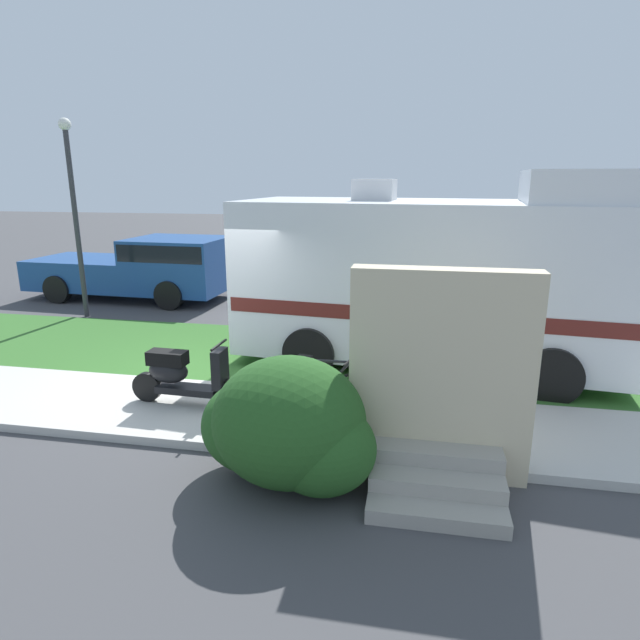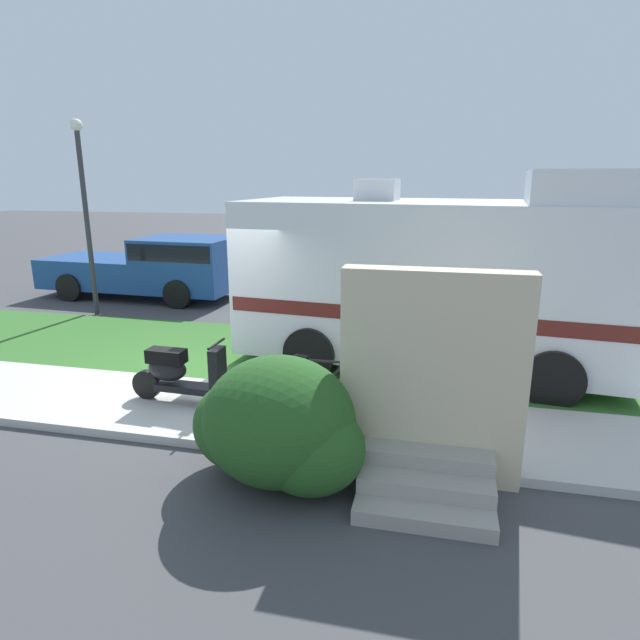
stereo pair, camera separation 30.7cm
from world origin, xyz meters
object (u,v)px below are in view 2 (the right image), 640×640
(bicycle, at_px, (314,390))
(pickup_truck_near, at_px, (157,265))
(motorhome_rv, at_px, (436,278))
(scooter, at_px, (181,373))
(bottle_green, at_px, (419,422))
(street_lamp_post, at_px, (85,201))

(bicycle, xyz_separation_m, pickup_truck_near, (-6.18, 6.91, 0.42))
(motorhome_rv, relative_size, scooter, 3.87)
(scooter, xyz_separation_m, pickup_truck_near, (-4.17, 6.85, 0.36))
(motorhome_rv, xyz_separation_m, bottle_green, (-0.10, -2.88, -1.40))
(motorhome_rv, distance_m, bicycle, 3.35)
(motorhome_rv, xyz_separation_m, pickup_truck_near, (-7.70, 4.14, -0.70))
(bottle_green, bearing_deg, pickup_truck_near, 137.28)
(scooter, relative_size, bottle_green, 6.13)
(bicycle, relative_size, street_lamp_post, 0.38)
(motorhome_rv, bearing_deg, street_lamp_post, 166.17)
(motorhome_rv, distance_m, street_lamp_post, 8.59)
(scooter, height_order, bicycle, scooter)
(motorhome_rv, relative_size, pickup_truck_near, 1.19)
(motorhome_rv, height_order, street_lamp_post, street_lamp_post)
(scooter, height_order, street_lamp_post, street_lamp_post)
(pickup_truck_near, height_order, bottle_green, pickup_truck_near)
(bicycle, distance_m, street_lamp_post, 8.58)
(bicycle, xyz_separation_m, bottle_green, (1.42, -0.11, -0.28))
(bottle_green, bearing_deg, bicycle, 175.59)
(bicycle, xyz_separation_m, street_lamp_post, (-6.74, 4.80, 2.26))
(scooter, distance_m, pickup_truck_near, 8.03)
(motorhome_rv, xyz_separation_m, bicycle, (-1.53, -2.77, -1.12))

